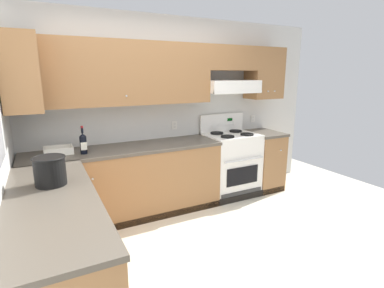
{
  "coord_description": "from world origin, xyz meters",
  "views": [
    {
      "loc": [
        -1.25,
        -2.25,
        1.79
      ],
      "look_at": [
        0.28,
        0.7,
        1.0
      ],
      "focal_mm": 27.6,
      "sensor_mm": 36.0,
      "label": 1
    }
  ],
  "objects": [
    {
      "name": "counter_left_run",
      "position": [
        -1.24,
        -0.0,
        0.45
      ],
      "size": [
        0.63,
        1.91,
        0.91
      ],
      "color": "olive",
      "rests_on": "ground_plane"
    },
    {
      "name": "bowl",
      "position": [
        -1.11,
        1.3,
        0.94
      ],
      "size": [
        0.3,
        0.22,
        0.08
      ],
      "color": "white",
      "rests_on": "counter_back_run"
    },
    {
      "name": "stove",
      "position": [
        1.22,
        1.25,
        0.48
      ],
      "size": [
        0.76,
        0.62,
        1.2
      ],
      "color": "white",
      "rests_on": "ground_plane"
    },
    {
      "name": "ground_plane",
      "position": [
        0.0,
        0.0,
        0.0
      ],
      "size": [
        7.04,
        7.04,
        0.0
      ],
      "primitive_type": "plane",
      "color": "beige"
    },
    {
      "name": "wine_bottle",
      "position": [
        -0.86,
        1.17,
        1.04
      ],
      "size": [
        0.08,
        0.08,
        0.32
      ],
      "color": "black",
      "rests_on": "counter_back_run"
    },
    {
      "name": "counter_back_run",
      "position": [
        0.0,
        1.24,
        0.45
      ],
      "size": [
        3.6,
        0.65,
        0.91
      ],
      "color": "olive",
      "rests_on": "ground_plane"
    },
    {
      "name": "wall_back",
      "position": [
        0.39,
        1.53,
        1.48
      ],
      "size": [
        4.68,
        0.57,
        2.55
      ],
      "color": "silver",
      "rests_on": "ground_plane"
    },
    {
      "name": "bucket",
      "position": [
        -1.23,
        0.28,
        1.03
      ],
      "size": [
        0.25,
        0.25,
        0.24
      ],
      "color": "black",
      "rests_on": "counter_left_run"
    }
  ]
}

